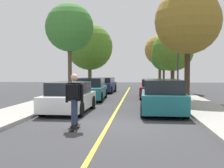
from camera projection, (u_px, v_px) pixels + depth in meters
The scene contains 16 objects.
ground at pixel (109, 124), 9.85m from camera, with size 80.00×80.00×0.00m, color #353538.
center_line at pixel (117, 109), 13.83m from camera, with size 0.12×39.20×0.01m, color gold.
parked_car_left_nearest at pixel (69, 97), 12.72m from camera, with size 1.90×4.09×1.38m.
parked_car_left_near at pixel (91, 89), 18.46m from camera, with size 2.00×4.72×1.44m.
parked_car_left_far at pixel (103, 85), 25.00m from camera, with size 2.11×4.34×1.34m.
parked_car_right_nearest at pixel (162, 97), 12.37m from camera, with size 1.97×4.29×1.50m.
parked_car_right_near at pixel (154, 89), 19.54m from camera, with size 1.99×4.18×1.34m.
street_tree_left_nearest at pixel (70, 28), 20.36m from camera, with size 3.52×3.52×6.71m.
street_tree_left_near at pixel (90, 47), 28.78m from camera, with size 4.73×4.73×6.63m.
street_tree_right_nearest at pixel (188, 21), 16.85m from camera, with size 3.98×3.98×6.75m.
street_tree_right_near at pixel (173, 51), 24.20m from camera, with size 3.59×3.59×5.35m.
street_tree_right_far at pixel (164, 58), 32.63m from camera, with size 3.02×3.02×4.89m.
street_tree_right_farthest at pixel (160, 50), 38.69m from camera, with size 4.20×4.20×6.85m.
streetlamp at pixel (178, 48), 19.94m from camera, with size 0.36×0.24×6.00m.
skateboard at pixel (75, 127), 8.90m from camera, with size 0.22×0.84×0.10m.
skateboarder at pixel (74, 97), 8.82m from camera, with size 0.58×0.70×1.67m.
Camera 1 is at (1.04, -9.73, 1.83)m, focal length 44.82 mm.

